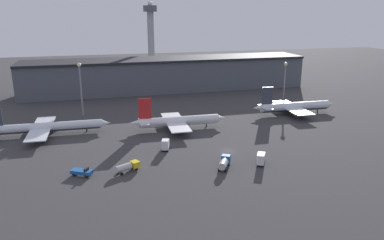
% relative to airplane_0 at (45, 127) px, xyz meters
% --- Properties ---
extents(ground, '(600.00, 600.00, 0.00)m').
position_rel_airplane_0_xyz_m(ground, '(61.34, -34.29, -2.95)').
color(ground, '#383538').
extents(terminal_building, '(162.94, 26.05, 18.87)m').
position_rel_airplane_0_xyz_m(terminal_building, '(61.34, 69.06, 6.53)').
color(terminal_building, '#4C515B').
rests_on(terminal_building, ground).
extents(airplane_0, '(48.02, 31.64, 11.18)m').
position_rel_airplane_0_xyz_m(airplane_0, '(0.00, 0.00, 0.00)').
color(airplane_0, silver).
rests_on(airplane_0, ground).
extents(airplane_1, '(39.22, 27.59, 13.16)m').
position_rel_airplane_0_xyz_m(airplane_1, '(50.35, -5.92, 0.22)').
color(airplane_1, silver).
rests_on(airplane_1, ground).
extents(airplane_2, '(40.71, 27.47, 13.09)m').
position_rel_airplane_0_xyz_m(airplane_2, '(106.65, 2.16, 0.39)').
color(airplane_2, silver).
rests_on(airplane_2, ground).
extents(service_vehicle_0, '(3.64, 5.58, 3.91)m').
position_rel_airplane_0_xyz_m(service_vehicle_0, '(40.93, -27.96, -0.84)').
color(service_vehicle_0, '#9EA3A8').
rests_on(service_vehicle_0, ground).
extents(service_vehicle_1, '(6.60, 5.32, 2.50)m').
position_rel_airplane_0_xyz_m(service_vehicle_1, '(13.76, -41.77, -1.78)').
color(service_vehicle_1, '#195199').
rests_on(service_vehicle_1, ground).
extents(service_vehicle_2, '(7.75, 5.41, 2.70)m').
position_rel_airplane_0_xyz_m(service_vehicle_2, '(26.66, -42.53, -1.34)').
color(service_vehicle_2, gold).
rests_on(service_vehicle_2, ground).
extents(service_vehicle_4, '(4.87, 6.26, 3.79)m').
position_rel_airplane_0_xyz_m(service_vehicle_4, '(66.86, -47.71, -0.88)').
color(service_vehicle_4, '#9EA3A8').
rests_on(service_vehicle_4, ground).
extents(service_vehicle_5, '(5.80, 7.33, 3.22)m').
position_rel_airplane_0_xyz_m(service_vehicle_5, '(54.99, -47.45, -1.12)').
color(service_vehicle_5, '#195199').
rests_on(service_vehicle_5, ground).
extents(lamp_post_0, '(1.80, 1.80, 23.81)m').
position_rel_airplane_0_xyz_m(lamp_post_0, '(13.50, 23.92, 12.30)').
color(lamp_post_0, slate).
rests_on(lamp_post_0, ground).
extents(lamp_post_1, '(1.80, 1.80, 20.57)m').
position_rel_airplane_0_xyz_m(lamp_post_1, '(113.06, 23.92, 10.48)').
color(lamp_post_1, slate).
rests_on(lamp_post_1, ground).
extents(control_tower, '(9.00, 9.00, 51.38)m').
position_rel_airplane_0_xyz_m(control_tower, '(58.75, 109.31, 26.53)').
color(control_tower, '#99999E').
rests_on(control_tower, ground).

